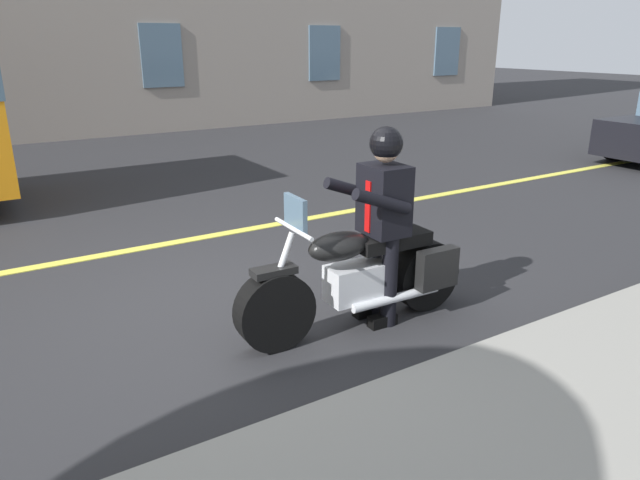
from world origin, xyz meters
name	(u,v)px	position (x,y,z in m)	size (l,w,h in m)	color
ground_plane	(231,303)	(0.00, 0.00, 0.00)	(80.00, 80.00, 0.00)	#28282B
lane_center_stripe	(165,244)	(0.00, -2.00, 0.01)	(60.00, 0.16, 0.01)	#E5DB4C
motorcycle_main	(362,277)	(-0.81, 1.02, 0.45)	(2.22, 0.64, 1.26)	black
rider_main	(382,210)	(-1.00, 1.03, 1.04)	(0.63, 0.56, 1.74)	black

